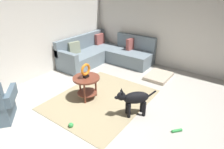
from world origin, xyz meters
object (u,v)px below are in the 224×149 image
dog (134,99)px  torus_sculpture (86,70)px  dog_bed_mat (159,76)px  sectional_couch (105,54)px  dog_toy_rope (177,131)px  side_table (86,82)px  dog_toy_ball (71,125)px

dog → torus_sculpture: bearing=46.6°
torus_sculpture → dog_bed_mat: (1.96, -0.91, -0.67)m
sectional_couch → dog_toy_rope: bearing=-121.1°
side_table → dog_toy_rope: size_ratio=3.09×
side_table → torus_sculpture: (-0.00, -0.00, 0.29)m
dog_toy_ball → dog: bearing=-36.9°
dog_bed_mat → dog_toy_rope: dog_bed_mat is taller
sectional_couch → side_table: bearing=-152.6°
dog_bed_mat → dog_toy_ball: bearing=170.4°
dog_toy_ball → dog_toy_rope: dog_toy_ball is taller
torus_sculpture → dog: torus_sculpture is taller
dog_bed_mat → dog: 1.93m
side_table → torus_sculpture: torus_sculpture is taller
dog_bed_mat → dog: dog is taller
sectional_couch → torus_sculpture: bearing=-152.6°
side_table → dog_bed_mat: 2.20m
side_table → dog_toy_ball: bearing=-155.1°
dog_toy_rope → dog_bed_mat: bearing=31.9°
sectional_couch → dog: bearing=-130.8°
sectional_couch → dog_toy_ball: bearing=-153.4°
dog_bed_mat → dog: bearing=-172.1°
torus_sculpture → dog_bed_mat: torus_sculpture is taller
torus_sculpture → dog_toy_rope: torus_sculpture is taller
side_table → dog: dog is taller
torus_sculpture → dog: 1.22m
sectional_couch → dog_bed_mat: sectional_couch is taller
sectional_couch → dog_toy_rope: (-1.86, -3.08, -0.27)m
torus_sculpture → dog_toy_rope: 2.18m
torus_sculpture → sectional_couch: bearing=27.4°
dog → dog_toy_rope: bearing=-135.3°
torus_sculpture → dog_toy_ball: size_ratio=3.48×
torus_sculpture → dog: bearing=-86.0°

